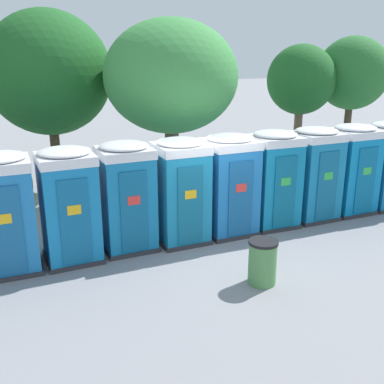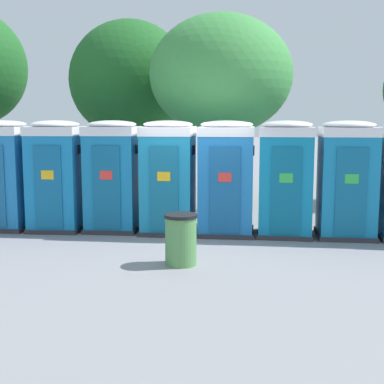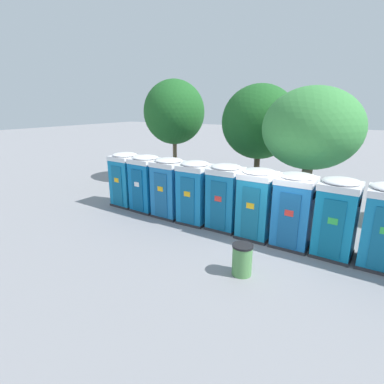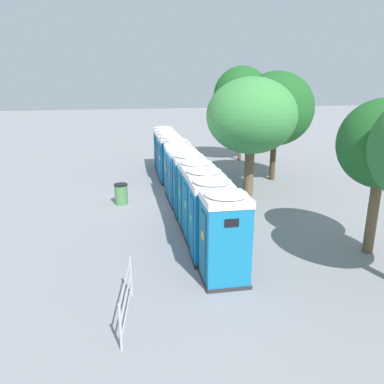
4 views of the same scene
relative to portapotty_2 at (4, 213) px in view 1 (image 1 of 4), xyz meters
The scene contains 14 objects.
ground_plane 4.77m from the portapotty_2, ahead, with size 120.00×120.00×0.00m, color gray.
portapotty_2 is the anchor object (origin of this frame).
portapotty_3 1.31m from the portapotty_2, ahead, with size 1.20×1.21×2.54m.
portapotty_4 2.62m from the portapotty_2, ahead, with size 1.22×1.23×2.54m.
portapotty_5 3.93m from the portapotty_2, ahead, with size 1.23×1.25×2.54m.
portapotty_6 5.23m from the portapotty_2, ahead, with size 1.28×1.24×2.54m.
portapotty_7 6.54m from the portapotty_2, ahead, with size 1.28×1.29×2.54m.
portapotty_8 7.85m from the portapotty_2, ahead, with size 1.26×1.24×2.54m.
portapotty_9 9.16m from the portapotty_2, ahead, with size 1.28×1.25×2.54m.
street_tree_1 14.06m from the portapotty_2, 16.94° to the left, with size 2.79×2.79×5.06m.
street_tree_2 12.18m from the portapotty_2, 21.98° to the left, with size 2.59×2.59×4.76m.
street_tree_3 6.27m from the portapotty_2, 29.61° to the left, with size 3.91×3.91×5.40m.
street_tree_4 6.30m from the portapotty_2, 69.91° to the left, with size 3.90×3.90×5.73m.
trash_can 5.36m from the portapotty_2, 32.45° to the right, with size 0.59×0.59×0.91m.
Camera 1 is at (-4.89, -8.97, 4.43)m, focal length 42.00 mm.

